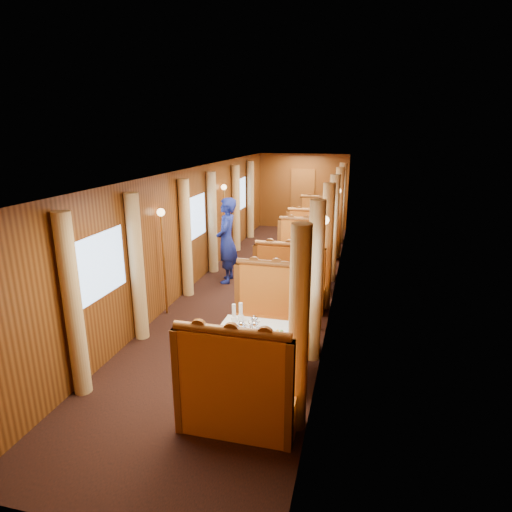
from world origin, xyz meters
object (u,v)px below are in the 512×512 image
(banquette_far_fwd, at_px, (312,242))
(table_near, at_px, (258,355))
(banquette_mid_fwd, at_px, (290,288))
(teapot_back, at_px, (254,323))
(banquette_far_aft, at_px, (320,226))
(teapot_left, at_px, (242,328))
(steward, at_px, (227,241))
(rose_vase_far, at_px, (316,216))
(table_mid, at_px, (298,273))
(tea_tray, at_px, (250,331))
(fruit_plate, at_px, (279,334))
(banquette_near_aft, at_px, (274,320))
(teapot_right, at_px, (255,328))
(passenger, at_px, (303,247))
(table_far, at_px, (316,235))
(banquette_near_fwd, at_px, (237,397))
(banquette_mid_aft, at_px, (304,257))
(rose_vase_mid, at_px, (298,247))

(banquette_far_fwd, bearing_deg, table_near, -90.00)
(banquette_mid_fwd, distance_m, teapot_back, 2.47)
(banquette_far_aft, distance_m, teapot_left, 8.16)
(steward, bearing_deg, rose_vase_far, 145.77)
(teapot_back, distance_m, steward, 3.93)
(banquette_far_fwd, bearing_deg, table_mid, -90.00)
(tea_tray, bearing_deg, banquette_far_aft, 89.40)
(fruit_plate, bearing_deg, table_near, 161.85)
(banquette_near_aft, height_order, steward, steward)
(tea_tray, distance_m, teapot_right, 0.08)
(teapot_back, bearing_deg, banquette_near_aft, 79.08)
(teapot_back, height_order, passenger, passenger)
(table_mid, height_order, table_far, same)
(tea_tray, bearing_deg, teapot_right, -6.94)
(banquette_near_fwd, xyz_separation_m, teapot_back, (-0.07, 1.06, 0.39))
(rose_vase_far, bearing_deg, banquette_far_aft, 89.66)
(banquette_near_aft, relative_size, teapot_back, 8.84)
(rose_vase_far, bearing_deg, banquette_mid_aft, -89.86)
(tea_tray, relative_size, steward, 0.18)
(banquette_near_aft, height_order, passenger, banquette_near_aft)
(table_mid, xyz_separation_m, banquette_mid_aft, (0.00, 1.01, 0.05))
(banquette_near_aft, relative_size, teapot_right, 9.12)
(table_far, distance_m, steward, 3.73)
(banquette_near_aft, height_order, rose_vase_far, banquette_near_aft)
(banquette_mid_aft, bearing_deg, rose_vase_far, 90.14)
(banquette_near_fwd, xyz_separation_m, fruit_plate, (0.29, 0.92, 0.35))
(table_mid, relative_size, banquette_mid_aft, 0.78)
(banquette_near_aft, bearing_deg, rose_vase_far, 90.06)
(tea_tray, height_order, rose_vase_far, rose_vase_far)
(banquette_near_fwd, bearing_deg, table_mid, 90.00)
(banquette_near_aft, xyz_separation_m, rose_vase_far, (-0.01, 5.99, 0.50))
(banquette_mid_fwd, xyz_separation_m, teapot_back, (-0.07, -2.44, 0.39))
(table_near, xyz_separation_m, teapot_back, (-0.07, 0.05, 0.44))
(banquette_far_fwd, xyz_separation_m, banquette_far_aft, (0.00, 2.03, 0.00))
(tea_tray, distance_m, steward, 4.05)
(passenger, bearing_deg, banquette_mid_aft, 90.00)
(banquette_mid_aft, distance_m, teapot_left, 4.67)
(tea_tray, height_order, teapot_back, teapot_back)
(table_near, xyz_separation_m, tea_tray, (-0.09, -0.08, 0.38))
(steward, bearing_deg, passenger, 102.03)
(banquette_mid_fwd, height_order, teapot_back, banquette_mid_fwd)
(rose_vase_mid, distance_m, steward, 1.59)
(table_near, relative_size, rose_vase_far, 2.92)
(rose_vase_mid, bearing_deg, passenger, 89.34)
(teapot_left, distance_m, fruit_plate, 0.48)
(teapot_back, xyz_separation_m, passenger, (0.07, 4.23, -0.07))
(teapot_left, relative_size, rose_vase_far, 0.41)
(banquette_far_aft, xyz_separation_m, teapot_left, (-0.19, -8.15, 0.39))
(table_near, bearing_deg, steward, 113.45)
(banquette_far_aft, bearing_deg, banquette_mid_aft, -90.00)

